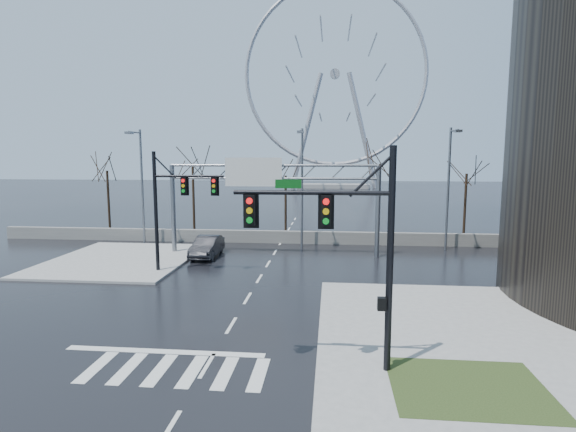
# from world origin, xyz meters

# --- Properties ---
(ground) EXTENTS (260.00, 260.00, 0.00)m
(ground) POSITION_xyz_m (0.00, 0.00, 0.00)
(ground) COLOR black
(ground) RESTS_ON ground
(sidewalk_right_ext) EXTENTS (12.00, 10.00, 0.15)m
(sidewalk_right_ext) POSITION_xyz_m (10.00, 2.00, 0.07)
(sidewalk_right_ext) COLOR gray
(sidewalk_right_ext) RESTS_ON ground
(sidewalk_far) EXTENTS (10.00, 12.00, 0.15)m
(sidewalk_far) POSITION_xyz_m (-11.00, 12.00, 0.07)
(sidewalk_far) COLOR gray
(sidewalk_far) RESTS_ON ground
(grass_strip) EXTENTS (5.00, 4.00, 0.02)m
(grass_strip) POSITION_xyz_m (9.00, -5.00, 0.15)
(grass_strip) COLOR #263616
(grass_strip) RESTS_ON sidewalk_near
(barrier_wall) EXTENTS (52.00, 0.50, 1.10)m
(barrier_wall) POSITION_xyz_m (0.00, 20.00, 0.55)
(barrier_wall) COLOR slate
(barrier_wall) RESTS_ON ground
(signal_mast_near) EXTENTS (5.52, 0.41, 8.00)m
(signal_mast_near) POSITION_xyz_m (5.14, -4.04, 4.87)
(signal_mast_near) COLOR black
(signal_mast_near) RESTS_ON ground
(signal_mast_far) EXTENTS (4.72, 0.41, 8.00)m
(signal_mast_far) POSITION_xyz_m (-5.87, 8.96, 4.83)
(signal_mast_far) COLOR black
(signal_mast_far) RESTS_ON ground
(sign_gantry) EXTENTS (16.36, 0.40, 7.60)m
(sign_gantry) POSITION_xyz_m (-0.38, 14.96, 5.18)
(sign_gantry) COLOR slate
(sign_gantry) RESTS_ON ground
(streetlight_left) EXTENTS (0.50, 2.55, 10.00)m
(streetlight_left) POSITION_xyz_m (-12.00, 18.16, 5.89)
(streetlight_left) COLOR slate
(streetlight_left) RESTS_ON ground
(streetlight_mid) EXTENTS (0.50, 2.55, 10.00)m
(streetlight_mid) POSITION_xyz_m (2.00, 18.16, 5.89)
(streetlight_mid) COLOR slate
(streetlight_mid) RESTS_ON ground
(streetlight_right) EXTENTS (0.50, 2.55, 10.00)m
(streetlight_right) POSITION_xyz_m (14.00, 18.16, 5.89)
(streetlight_right) COLOR slate
(streetlight_right) RESTS_ON ground
(tree_far_left) EXTENTS (3.50, 3.50, 7.00)m
(tree_far_left) POSITION_xyz_m (-18.00, 24.00, 5.57)
(tree_far_left) COLOR black
(tree_far_left) RESTS_ON ground
(tree_left) EXTENTS (3.75, 3.75, 7.50)m
(tree_left) POSITION_xyz_m (-9.00, 23.50, 5.98)
(tree_left) COLOR black
(tree_left) RESTS_ON ground
(tree_center) EXTENTS (3.25, 3.25, 6.50)m
(tree_center) POSITION_xyz_m (0.00, 24.50, 5.17)
(tree_center) COLOR black
(tree_center) RESTS_ON ground
(tree_right) EXTENTS (3.90, 3.90, 7.80)m
(tree_right) POSITION_xyz_m (9.00, 23.50, 6.22)
(tree_right) COLOR black
(tree_right) RESTS_ON ground
(tree_far_right) EXTENTS (3.40, 3.40, 6.80)m
(tree_far_right) POSITION_xyz_m (17.00, 24.00, 5.41)
(tree_far_right) COLOR black
(tree_far_right) RESTS_ON ground
(ferris_wheel) EXTENTS (45.00, 6.00, 50.91)m
(ferris_wheel) POSITION_xyz_m (5.00, 95.00, 26.13)
(ferris_wheel) COLOR gray
(ferris_wheel) RESTS_ON ground
(car) EXTENTS (1.68, 4.79, 1.58)m
(car) POSITION_xyz_m (-5.04, 13.96, 0.79)
(car) COLOR black
(car) RESTS_ON ground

